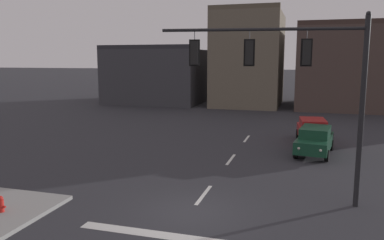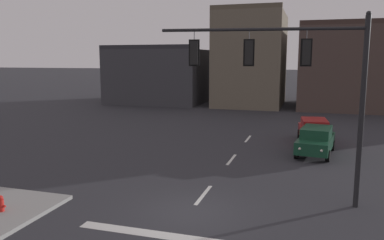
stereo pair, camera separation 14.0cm
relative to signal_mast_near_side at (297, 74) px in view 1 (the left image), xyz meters
name	(u,v)px [view 1 (the left image)]	position (x,y,z in m)	size (l,w,h in m)	color
ground_plane	(190,213)	(-3.57, -2.15, -5.08)	(400.00, 400.00, 0.00)	#2B2B30
stop_bar_paint	(172,236)	(-3.57, -4.15, -5.08)	(6.40, 0.50, 0.01)	silver
lane_centreline	(204,195)	(-3.57, -0.15, -5.08)	(0.16, 26.40, 0.01)	silver
signal_mast_near_side	(297,74)	(0.00, 0.00, 0.00)	(7.59, 1.18, 7.32)	black
car_lot_nearside	(313,130)	(0.90, 11.79, -4.22)	(2.25, 4.58, 1.61)	#A81E1E
car_lot_middle	(315,140)	(0.97, 8.59, -4.22)	(2.38, 4.62, 1.61)	#143D28
fire_hydrant	(1,207)	(-10.05, -4.34, -4.75)	(0.40, 0.30, 0.75)	red
building_row	(293,69)	(-1.27, 32.69, -0.68)	(46.05, 11.85, 11.45)	#38383D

